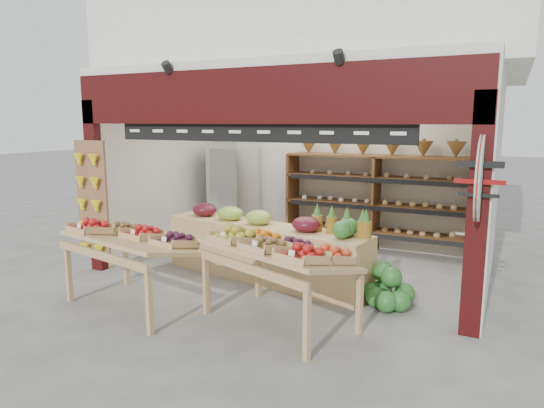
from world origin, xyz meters
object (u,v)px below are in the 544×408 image
(display_table_right, at_px, (279,251))
(watermelon_pile, at_px, (387,291))
(refrigerator, at_px, (233,191))
(mid_counter, at_px, (264,249))
(back_shelving, at_px, (376,183))
(cardboard_stack, at_px, (240,249))
(display_table_left, at_px, (132,239))

(display_table_right, relative_size, watermelon_pile, 2.92)
(refrigerator, relative_size, mid_counter, 0.57)
(back_shelving, bearing_deg, watermelon_pile, -72.18)
(mid_counter, relative_size, watermelon_pile, 4.96)
(cardboard_stack, bearing_deg, mid_counter, -38.30)
(display_table_left, bearing_deg, cardboard_stack, 81.85)
(cardboard_stack, height_order, watermelon_pile, cardboard_stack)
(refrigerator, relative_size, cardboard_stack, 1.95)
(mid_counter, bearing_deg, watermelon_pile, -7.56)
(back_shelving, bearing_deg, display_table_left, -119.27)
(display_table_right, bearing_deg, display_table_left, -173.71)
(display_table_left, xyz_separation_m, watermelon_pile, (2.97, 1.34, -0.66))
(back_shelving, bearing_deg, mid_counter, -115.69)
(display_table_left, distance_m, watermelon_pile, 3.32)
(refrigerator, height_order, mid_counter, refrigerator)
(display_table_right, height_order, watermelon_pile, display_table_right)
(refrigerator, xyz_separation_m, display_table_right, (2.62, -3.41, -0.09))
(cardboard_stack, bearing_deg, back_shelving, 42.10)
(refrigerator, bearing_deg, watermelon_pile, -26.31)
(cardboard_stack, relative_size, watermelon_pile, 1.46)
(display_table_right, distance_m, watermelon_pile, 1.65)
(display_table_left, relative_size, watermelon_pile, 2.84)
(back_shelving, bearing_deg, refrigerator, -175.30)
(mid_counter, bearing_deg, display_table_right, -56.72)
(back_shelving, bearing_deg, display_table_right, -93.01)
(display_table_left, bearing_deg, refrigerator, 100.17)
(cardboard_stack, distance_m, watermelon_pile, 2.79)
(display_table_left, xyz_separation_m, display_table_right, (1.97, 0.22, 0.02))
(refrigerator, bearing_deg, back_shelving, 10.69)
(refrigerator, xyz_separation_m, watermelon_pile, (3.62, -2.29, -0.77))
(back_shelving, xyz_separation_m, mid_counter, (-1.09, -2.27, -0.80))
(back_shelving, distance_m, mid_counter, 2.64)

